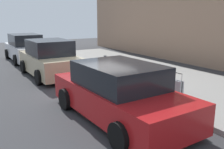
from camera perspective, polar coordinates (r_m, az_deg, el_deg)
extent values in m
plane|color=#333335|center=(10.84, -2.92, -1.56)|extent=(40.00, 40.00, 0.00)
cube|color=gray|center=(12.19, 7.43, 0.35)|extent=(18.00, 5.00, 0.14)
cube|color=#9EA0A8|center=(8.35, 14.87, -3.36)|extent=(0.36, 0.21, 0.60)
cube|color=black|center=(8.35, 14.87, -3.36)|extent=(0.35, 0.06, 0.61)
cylinder|color=gray|center=(8.16, 15.80, -0.74)|extent=(0.02, 0.02, 0.24)
cylinder|color=gray|center=(8.33, 14.29, -0.36)|extent=(0.02, 0.02, 0.24)
cylinder|color=black|center=(8.22, 15.09, 0.28)|extent=(0.28, 0.04, 0.02)
cylinder|color=black|center=(8.35, 15.53, -5.42)|extent=(0.05, 0.02, 0.04)
cylinder|color=black|center=(8.52, 14.00, -4.94)|extent=(0.05, 0.02, 0.04)
cube|color=maroon|center=(8.70, 12.54, -2.87)|extent=(0.50, 0.25, 0.51)
cube|color=black|center=(8.70, 12.54, -2.87)|extent=(0.50, 0.08, 0.52)
cylinder|color=gray|center=(8.47, 13.74, -0.72)|extent=(0.02, 0.02, 0.24)
cylinder|color=gray|center=(8.75, 11.62, -0.18)|extent=(0.02, 0.02, 0.24)
cylinder|color=black|center=(8.58, 12.70, 0.34)|extent=(0.43, 0.06, 0.02)
cylinder|color=black|center=(8.63, 13.55, -4.68)|extent=(0.05, 0.02, 0.04)
cylinder|color=black|center=(8.91, 11.41, -4.02)|extent=(0.05, 0.02, 0.04)
cube|color=black|center=(9.04, 10.41, -1.34)|extent=(0.37, 0.23, 0.77)
cube|color=black|center=(9.04, 10.41, -1.34)|extent=(0.38, 0.04, 0.78)
cylinder|color=gray|center=(8.81, 11.23, 1.55)|extent=(0.02, 0.02, 0.22)
cylinder|color=gray|center=(9.04, 9.88, 1.89)|extent=(0.02, 0.02, 0.22)
cylinder|color=black|center=(8.91, 10.57, 2.40)|extent=(0.31, 0.02, 0.02)
cylinder|color=black|center=(9.02, 11.01, -3.78)|extent=(0.04, 0.02, 0.04)
cylinder|color=black|center=(9.25, 9.65, -3.30)|extent=(0.04, 0.02, 0.04)
cube|color=#59601E|center=(9.36, 8.14, -1.05)|extent=(0.44, 0.21, 0.67)
cube|color=black|center=(9.36, 8.14, -1.05)|extent=(0.45, 0.06, 0.69)
cylinder|color=gray|center=(9.15, 9.01, 0.88)|extent=(0.02, 0.02, 0.04)
cylinder|color=gray|center=(9.42, 7.44, 1.28)|extent=(0.02, 0.02, 0.04)
cylinder|color=black|center=(9.28, 8.22, 1.20)|extent=(0.38, 0.04, 0.02)
cylinder|color=black|center=(9.31, 8.88, -3.16)|extent=(0.04, 0.02, 0.04)
cylinder|color=black|center=(9.58, 7.30, -2.64)|extent=(0.04, 0.02, 0.04)
cube|color=navy|center=(9.73, 6.26, -0.43)|extent=(0.40, 0.24, 0.68)
cube|color=black|center=(9.73, 6.26, -0.43)|extent=(0.41, 0.05, 0.69)
cylinder|color=gray|center=(9.51, 6.96, 1.90)|extent=(0.02, 0.02, 0.19)
cylinder|color=gray|center=(9.77, 5.71, 2.24)|extent=(0.02, 0.02, 0.19)
cylinder|color=black|center=(9.62, 6.34, 2.62)|extent=(0.34, 0.03, 0.02)
cylinder|color=black|center=(9.68, 6.85, -2.46)|extent=(0.04, 0.02, 0.04)
cylinder|color=black|center=(9.94, 5.59, -2.00)|extent=(0.04, 0.02, 0.04)
cube|color=#0F606B|center=(10.10, 4.35, 0.14)|extent=(0.46, 0.19, 0.68)
cube|color=black|center=(10.10, 4.35, 0.14)|extent=(0.47, 0.04, 0.70)
cylinder|color=gray|center=(9.87, 5.07, 1.96)|extent=(0.02, 0.02, 0.04)
cylinder|color=gray|center=(10.19, 3.73, 2.34)|extent=(0.02, 0.02, 0.04)
cylinder|color=black|center=(10.02, 4.39, 2.27)|extent=(0.40, 0.03, 0.02)
cylinder|color=black|center=(10.02, 5.01, -1.87)|extent=(0.04, 0.02, 0.04)
cylinder|color=black|center=(10.34, 3.65, -1.37)|extent=(0.04, 0.02, 0.04)
cube|color=red|center=(10.58, 2.95, 0.41)|extent=(0.46, 0.20, 0.56)
cube|color=black|center=(10.58, 2.95, 0.41)|extent=(0.46, 0.04, 0.57)
cylinder|color=gray|center=(10.34, 3.58, 2.51)|extent=(0.02, 0.02, 0.30)
cylinder|color=gray|center=(10.66, 2.39, 2.85)|extent=(0.02, 0.02, 0.30)
cylinder|color=black|center=(10.47, 2.99, 3.49)|extent=(0.39, 0.03, 0.02)
cylinder|color=black|center=(10.48, 3.54, -1.17)|extent=(0.04, 0.02, 0.04)
cylinder|color=black|center=(10.80, 2.34, -0.71)|extent=(0.04, 0.02, 0.04)
cylinder|color=#99999E|center=(11.24, 0.45, 1.50)|extent=(0.20, 0.20, 0.68)
sphere|color=#99999E|center=(11.17, 0.46, 3.45)|extent=(0.21, 0.21, 0.21)
cylinder|color=#99999E|center=(11.36, 0.05, 1.79)|extent=(0.09, 0.10, 0.09)
cylinder|color=#99999E|center=(11.11, 0.87, 1.53)|extent=(0.09, 0.10, 0.09)
cylinder|color=#333338|center=(11.59, -1.57, 2.31)|extent=(0.14, 0.14, 0.86)
cube|color=#AD1619|center=(6.83, 1.51, -5.67)|extent=(4.69, 2.02, 0.75)
cube|color=black|center=(6.64, 1.55, -0.10)|extent=(2.46, 1.81, 0.61)
cylinder|color=black|center=(7.68, -10.64, -5.55)|extent=(0.65, 0.24, 0.64)
cylinder|color=black|center=(8.55, 1.32, -3.38)|extent=(0.65, 0.24, 0.64)
cylinder|color=black|center=(5.33, 1.80, -14.07)|extent=(0.65, 0.24, 0.64)
cylinder|color=black|center=(6.52, 15.97, -9.31)|extent=(0.65, 0.24, 0.64)
cube|color=tan|center=(12.06, -14.05, 2.48)|extent=(4.26, 1.88, 0.84)
cube|color=black|center=(11.95, -14.26, 6.10)|extent=(2.22, 1.72, 0.69)
cylinder|color=black|center=(13.12, -19.67, 1.72)|extent=(0.64, 0.23, 0.64)
cylinder|color=black|center=(13.63, -12.02, 2.61)|extent=(0.64, 0.23, 0.64)
cylinder|color=black|center=(10.62, -16.49, -0.62)|extent=(0.64, 0.23, 0.64)
cylinder|color=black|center=(11.24, -7.34, 0.57)|extent=(0.64, 0.23, 0.64)
cube|color=silver|center=(16.78, -19.26, 5.05)|extent=(4.56, 1.78, 0.83)
cube|color=black|center=(16.70, -19.46, 7.60)|extent=(2.37, 1.63, 0.68)
cylinder|color=black|center=(18.03, -22.98, 4.39)|extent=(0.64, 0.22, 0.64)
cylinder|color=black|center=(18.38, -17.47, 4.98)|extent=(0.64, 0.22, 0.64)
cylinder|color=black|center=(15.27, -21.26, 3.12)|extent=(0.64, 0.22, 0.64)
cylinder|color=black|center=(15.69, -14.84, 3.82)|extent=(0.64, 0.22, 0.64)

